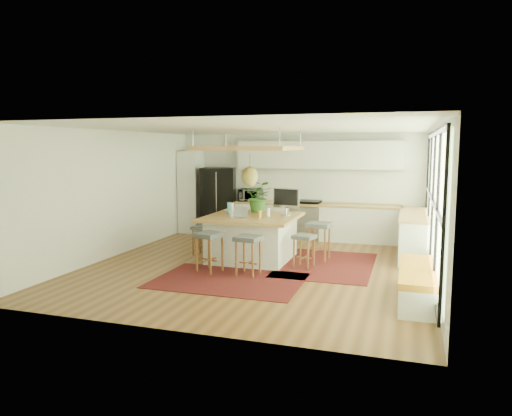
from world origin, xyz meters
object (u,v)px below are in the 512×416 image
(microwave, at_px, (251,194))
(stool_near_left, at_px, (210,254))
(island, at_px, (252,238))
(stool_right_back, at_px, (319,243))
(fridge, at_px, (218,200))
(laptop, at_px, (238,212))
(island_plant, at_px, (259,200))
(stool_right_front, at_px, (304,250))
(monitor, at_px, (286,203))
(stool_left_side, at_px, (202,239))
(stool_near_right, at_px, (248,256))

(microwave, bearing_deg, stool_near_left, -84.16)
(island, bearing_deg, stool_right_back, 16.65)
(fridge, relative_size, laptop, 5.14)
(stool_right_back, bearing_deg, island_plant, 171.15)
(island, bearing_deg, microwave, 108.99)
(fridge, distance_m, stool_right_front, 4.25)
(fridge, height_order, microwave, fridge)
(stool_right_back, distance_m, microwave, 3.26)
(stool_right_front, distance_m, monitor, 1.18)
(laptop, distance_m, monitor, 1.09)
(laptop, distance_m, microwave, 3.13)
(island_plant, bearing_deg, laptop, -97.02)
(stool_left_side, relative_size, island_plant, 0.93)
(stool_left_side, xyz_separation_m, laptop, (1.01, -0.51, 0.70))
(stool_right_back, xyz_separation_m, monitor, (-0.69, -0.09, 0.83))
(island_plant, bearing_deg, microwave, 113.17)
(island, bearing_deg, fridge, 124.91)
(stool_right_front, height_order, microwave, microwave)
(fridge, height_order, stool_near_right, fridge)
(stool_right_front, xyz_separation_m, monitor, (-0.53, 0.65, 0.83))
(island, relative_size, stool_near_left, 2.44)
(island, relative_size, stool_near_right, 2.53)
(island, distance_m, stool_right_back, 1.40)
(island, height_order, stool_near_left, island)
(fridge, distance_m, stool_right_back, 3.91)
(stool_near_left, distance_m, stool_left_side, 1.50)
(stool_near_right, bearing_deg, stool_left_side, 139.29)
(monitor, bearing_deg, island_plant, 171.06)
(stool_near_left, distance_m, monitor, 2.04)
(stool_right_front, relative_size, stool_left_side, 1.02)
(stool_left_side, bearing_deg, stool_near_right, -40.71)
(fridge, relative_size, stool_near_left, 2.38)
(stool_near_right, distance_m, island_plant, 2.02)
(island, distance_m, stool_near_left, 1.29)
(stool_right_back, bearing_deg, stool_right_front, -101.95)
(island_plant, bearing_deg, monitor, -23.60)
(stool_left_side, distance_m, laptop, 1.33)
(stool_right_back, bearing_deg, stool_left_side, -173.24)
(stool_right_back, xyz_separation_m, island_plant, (-1.38, 0.21, 0.84))
(stool_near_right, xyz_separation_m, monitor, (0.33, 1.50, 0.83))
(stool_near_left, xyz_separation_m, monitor, (1.09, 1.51, 0.83))
(stool_left_side, relative_size, monitor, 1.03)
(island, bearing_deg, laptop, -112.43)
(stool_near_right, xyz_separation_m, laptop, (-0.49, 0.79, 0.70))
(microwave, bearing_deg, island_plant, -67.87)
(stool_left_side, bearing_deg, monitor, 6.60)
(stool_near_left, xyz_separation_m, laptop, (0.28, 0.80, 0.70))
(fridge, xyz_separation_m, stool_left_side, (0.65, -2.52, -0.57))
(stool_left_side, relative_size, laptop, 1.83)
(monitor, xyz_separation_m, microwave, (-1.55, 2.32, -0.07))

